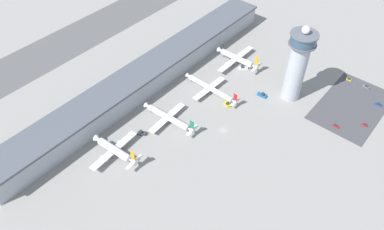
{
  "coord_description": "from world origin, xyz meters",
  "views": [
    {
      "loc": [
        -139.09,
        -90.7,
        178.46
      ],
      "look_at": [
        -9.57,
        19.09,
        9.08
      ],
      "focal_mm": 35.0,
      "sensor_mm": 36.0,
      "label": 1
    }
  ],
  "objects_px": {
    "car_green_van": "(336,126)",
    "service_truck_water": "(142,133)",
    "airplane_gate_charlie": "(210,88)",
    "car_black_suv": "(365,125)",
    "airplane_gate_bravo": "(168,118)",
    "control_tower": "(298,64)",
    "service_truck_baggage": "(243,68)",
    "car_navy_sedan": "(366,87)",
    "airplane_gate_delta": "(237,58)",
    "airplane_gate_alpha": "(115,150)",
    "service_truck_fuel": "(262,95)",
    "car_blue_compact": "(349,79)",
    "car_grey_coupe": "(379,104)",
    "service_truck_catering": "(227,104)"
  },
  "relations": [
    {
      "from": "control_tower",
      "to": "airplane_gate_charlie",
      "type": "distance_m",
      "value": 61.69
    },
    {
      "from": "airplane_gate_bravo",
      "to": "car_blue_compact",
      "type": "xyz_separation_m",
      "value": [
        118.82,
        -72.96,
        -3.44
      ]
    },
    {
      "from": "airplane_gate_alpha",
      "to": "airplane_gate_delta",
      "type": "distance_m",
      "value": 122.85
    },
    {
      "from": "service_truck_baggage",
      "to": "car_grey_coupe",
      "type": "relative_size",
      "value": 1.43
    },
    {
      "from": "airplane_gate_charlie",
      "to": "airplane_gate_delta",
      "type": "bearing_deg",
      "value": 7.93
    },
    {
      "from": "control_tower",
      "to": "car_green_van",
      "type": "distance_m",
      "value": 47.7
    },
    {
      "from": "car_green_van",
      "to": "car_blue_compact",
      "type": "bearing_deg",
      "value": 14.86
    },
    {
      "from": "service_truck_fuel",
      "to": "car_grey_coupe",
      "type": "distance_m",
      "value": 80.4
    },
    {
      "from": "service_truck_catering",
      "to": "car_blue_compact",
      "type": "height_order",
      "value": "service_truck_catering"
    },
    {
      "from": "airplane_gate_charlie",
      "to": "car_navy_sedan",
      "type": "relative_size",
      "value": 9.65
    },
    {
      "from": "control_tower",
      "to": "airplane_gate_charlie",
      "type": "relative_size",
      "value": 1.24
    },
    {
      "from": "service_truck_catering",
      "to": "service_truck_baggage",
      "type": "distance_m",
      "value": 43.25
    },
    {
      "from": "airplane_gate_charlie",
      "to": "car_green_van",
      "type": "relative_size",
      "value": 10.16
    },
    {
      "from": "service_truck_water",
      "to": "car_navy_sedan",
      "type": "xyz_separation_m",
      "value": [
        138.5,
        -91.68,
        -0.53
      ]
    },
    {
      "from": "car_green_van",
      "to": "car_blue_compact",
      "type": "relative_size",
      "value": 1.09
    },
    {
      "from": "airplane_gate_bravo",
      "to": "car_green_van",
      "type": "xyz_separation_m",
      "value": [
        67.73,
        -86.51,
        -3.44
      ]
    },
    {
      "from": "service_truck_fuel",
      "to": "service_truck_baggage",
      "type": "xyz_separation_m",
      "value": [
        17.0,
        28.25,
        -0.08
      ]
    },
    {
      "from": "airplane_gate_alpha",
      "to": "airplane_gate_bravo",
      "type": "bearing_deg",
      "value": -7.28
    },
    {
      "from": "airplane_gate_bravo",
      "to": "car_black_suv",
      "type": "xyz_separation_m",
      "value": [
        81.0,
        -100.47,
        -3.46
      ]
    },
    {
      "from": "service_truck_fuel",
      "to": "car_blue_compact",
      "type": "height_order",
      "value": "service_truck_fuel"
    },
    {
      "from": "service_truck_fuel",
      "to": "car_navy_sedan",
      "type": "relative_size",
      "value": 1.46
    },
    {
      "from": "airplane_gate_delta",
      "to": "service_truck_catering",
      "type": "xyz_separation_m",
      "value": [
        -43.02,
        -22.91,
        -3.85
      ]
    },
    {
      "from": "airplane_gate_alpha",
      "to": "car_navy_sedan",
      "type": "xyz_separation_m",
      "value": [
        160.87,
        -91.52,
        -4.28
      ]
    },
    {
      "from": "service_truck_baggage",
      "to": "car_grey_coupe",
      "type": "bearing_deg",
      "value": -73.79
    },
    {
      "from": "airplane_gate_charlie",
      "to": "car_black_suv",
      "type": "bearing_deg",
      "value": -67.67
    },
    {
      "from": "airplane_gate_bravo",
      "to": "service_truck_fuel",
      "type": "distance_m",
      "value": 70.24
    },
    {
      "from": "airplane_gate_bravo",
      "to": "control_tower",
      "type": "bearing_deg",
      "value": -33.07
    },
    {
      "from": "car_navy_sedan",
      "to": "car_grey_coupe",
      "type": "bearing_deg",
      "value": -132.36
    },
    {
      "from": "control_tower",
      "to": "car_navy_sedan",
      "type": "relative_size",
      "value": 11.95
    },
    {
      "from": "car_navy_sedan",
      "to": "control_tower",
      "type": "bearing_deg",
      "value": 139.88
    },
    {
      "from": "airplane_gate_charlie",
      "to": "car_blue_compact",
      "type": "height_order",
      "value": "airplane_gate_charlie"
    },
    {
      "from": "airplane_gate_bravo",
      "to": "car_navy_sedan",
      "type": "relative_size",
      "value": 8.64
    },
    {
      "from": "airplane_gate_delta",
      "to": "airplane_gate_alpha",
      "type": "bearing_deg",
      "value": 178.8
    },
    {
      "from": "airplane_gate_delta",
      "to": "control_tower",
      "type": "bearing_deg",
      "value": -97.49
    },
    {
      "from": "airplane_gate_delta",
      "to": "service_truck_water",
      "type": "relative_size",
      "value": 7.03
    },
    {
      "from": "control_tower",
      "to": "service_truck_catering",
      "type": "relative_size",
      "value": 9.14
    },
    {
      "from": "control_tower",
      "to": "service_truck_baggage",
      "type": "height_order",
      "value": "control_tower"
    },
    {
      "from": "control_tower",
      "to": "airplane_gate_delta",
      "type": "bearing_deg",
      "value": 82.51
    },
    {
      "from": "car_green_van",
      "to": "car_grey_coupe",
      "type": "relative_size",
      "value": 0.96
    },
    {
      "from": "service_truck_baggage",
      "to": "service_truck_water",
      "type": "xyz_separation_m",
      "value": [
        -98.0,
        10.65,
        0.13
      ]
    },
    {
      "from": "control_tower",
      "to": "airplane_gate_alpha",
      "type": "height_order",
      "value": "control_tower"
    },
    {
      "from": "airplane_gate_delta",
      "to": "car_blue_compact",
      "type": "bearing_deg",
      "value": -63.55
    },
    {
      "from": "car_green_van",
      "to": "service_truck_water",
      "type": "bearing_deg",
      "value": 133.41
    },
    {
      "from": "airplane_gate_charlie",
      "to": "service_truck_fuel",
      "type": "distance_m",
      "value": 37.07
    },
    {
      "from": "car_navy_sedan",
      "to": "car_grey_coupe",
      "type": "relative_size",
      "value": 1.01
    },
    {
      "from": "airplane_gate_charlie",
      "to": "car_navy_sedan",
      "type": "xyz_separation_m",
      "value": [
        78.28,
        -83.34,
        -3.37
      ]
    },
    {
      "from": "car_black_suv",
      "to": "airplane_gate_charlie",
      "type": "bearing_deg",
      "value": 112.33
    },
    {
      "from": "airplane_gate_delta",
      "to": "service_truck_fuel",
      "type": "xyz_separation_m",
      "value": [
        -19.45,
        -36.17,
        -3.78
      ]
    },
    {
      "from": "control_tower",
      "to": "car_navy_sedan",
      "type": "distance_m",
      "value": 64.89
    },
    {
      "from": "service_truck_baggage",
      "to": "car_green_van",
      "type": "xyz_separation_m",
      "value": [
        -10.97,
        -81.34,
        -0.42
      ]
    }
  ]
}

